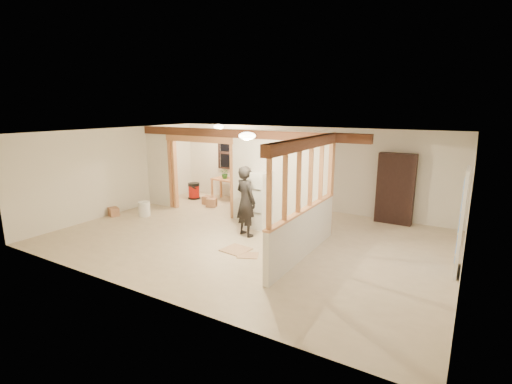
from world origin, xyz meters
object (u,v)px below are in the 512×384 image
Objects in this scene: bookshelf at (396,189)px; work_table at (230,190)px; woman at (246,201)px; shop_vac at (194,191)px; refrigerator at (258,200)px.

work_table is at bearing -176.93° from bookshelf.
bookshelf reaches higher than woman.
work_table is (-2.28, 2.62, -0.48)m from woman.
woman is 4.23m from shop_vac.
refrigerator is at bearing -34.70° from work_table.
bookshelf is (6.43, 0.64, 0.67)m from shop_vac.
woman reaches higher than shop_vac.
work_table is 2.16× the size of shop_vac.
shop_vac is 6.50m from bookshelf.
shop_vac is at bearing -12.27° from woman.
woman is 3.51m from work_table.
refrigerator is 2.61× the size of shop_vac.
refrigerator is at bearing -62.80° from woman.
shop_vac is (-1.25, -0.36, -0.10)m from work_table.
bookshelf reaches higher than shop_vac.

